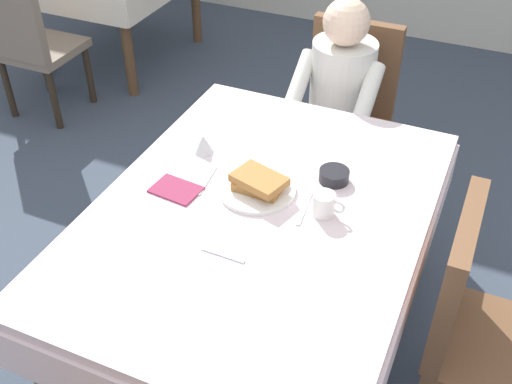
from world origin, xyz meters
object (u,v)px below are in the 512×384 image
object	(u,v)px
fork_left_of_plate	(207,180)
knife_right_of_plate	(305,207)
syrup_pitcher	(203,144)
diner_person	(339,94)
background_chair_empty	(27,39)
cup_coffee	(324,205)
bowl_butter	(334,176)
chair_right_side	(476,321)
breakfast_stack	(259,182)
spoon_near_edge	(223,255)
chair_diner	(346,104)
plate_breakfast	(257,189)
dining_table_main	(259,229)

from	to	relation	value
fork_left_of_plate	knife_right_of_plate	size ratio (longest dim) A/B	0.90
knife_right_of_plate	syrup_pitcher	bearing A→B (deg)	65.25
diner_person	fork_left_of_plate	size ratio (longest dim) A/B	6.22
fork_left_of_plate	background_chair_empty	bearing A→B (deg)	52.13
cup_coffee	bowl_butter	size ratio (longest dim) A/B	1.03
chair_right_side	breakfast_stack	bearing A→B (deg)	-96.37
breakfast_stack	fork_left_of_plate	world-z (taller)	breakfast_stack
spoon_near_edge	background_chair_empty	world-z (taller)	background_chair_empty
cup_coffee	bowl_butter	bearing A→B (deg)	98.21
cup_coffee	fork_left_of_plate	bearing A→B (deg)	179.07
chair_diner	diner_person	size ratio (longest dim) A/B	0.83
chair_diner	diner_person	distance (m)	0.21
chair_right_side	background_chair_empty	distance (m)	3.01
cup_coffee	background_chair_empty	world-z (taller)	background_chair_empty
fork_left_of_plate	chair_diner	bearing A→B (deg)	-17.60
chair_diner	breakfast_stack	distance (m)	1.11
chair_diner	plate_breakfast	distance (m)	1.10
bowl_butter	knife_right_of_plate	xyz separation A→B (m)	(-0.04, -0.19, -0.02)
chair_right_side	knife_right_of_plate	distance (m)	0.67
chair_diner	bowl_butter	xyz separation A→B (m)	(0.21, -0.91, 0.23)
background_chair_empty	diner_person	bearing A→B (deg)	-3.70
diner_person	cup_coffee	xyz separation A→B (m)	(0.24, -0.95, 0.11)
diner_person	knife_right_of_plate	distance (m)	0.96
spoon_near_edge	plate_breakfast	bearing A→B (deg)	97.26
chair_right_side	plate_breakfast	world-z (taller)	chair_right_side
diner_person	knife_right_of_plate	bearing A→B (deg)	100.36
chair_right_side	background_chair_empty	bearing A→B (deg)	-112.29
dining_table_main	spoon_near_edge	bearing A→B (deg)	-93.49
dining_table_main	bowl_butter	xyz separation A→B (m)	(0.18, 0.26, 0.11)
background_chair_empty	bowl_butter	bearing A→B (deg)	-21.82
plate_breakfast	chair_right_side	bearing A→B (deg)	-6.55
plate_breakfast	spoon_near_edge	size ratio (longest dim) A/B	1.87
spoon_near_edge	background_chair_empty	bearing A→B (deg)	146.54
knife_right_of_plate	spoon_near_edge	bearing A→B (deg)	148.67
bowl_butter	background_chair_empty	world-z (taller)	background_chair_empty
breakfast_stack	spoon_near_edge	bearing A→B (deg)	-85.98
breakfast_stack	knife_right_of_plate	world-z (taller)	breakfast_stack
breakfast_stack	dining_table_main	bearing A→B (deg)	-66.39
chair_diner	breakfast_stack	size ratio (longest dim) A/B	4.44
chair_right_side	plate_breakfast	bearing A→B (deg)	-96.55
diner_person	bowl_butter	size ratio (longest dim) A/B	10.18
chair_diner	knife_right_of_plate	world-z (taller)	chair_diner
knife_right_of_plate	background_chair_empty	distance (m)	2.41
breakfast_stack	syrup_pitcher	distance (m)	0.33
dining_table_main	plate_breakfast	distance (m)	0.14
dining_table_main	syrup_pitcher	bearing A→B (deg)	145.06
chair_diner	syrup_pitcher	bearing A→B (deg)	71.90
breakfast_stack	spoon_near_edge	size ratio (longest dim) A/B	1.40
plate_breakfast	background_chair_empty	distance (m)	2.24
chair_diner	syrup_pitcher	world-z (taller)	chair_diner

